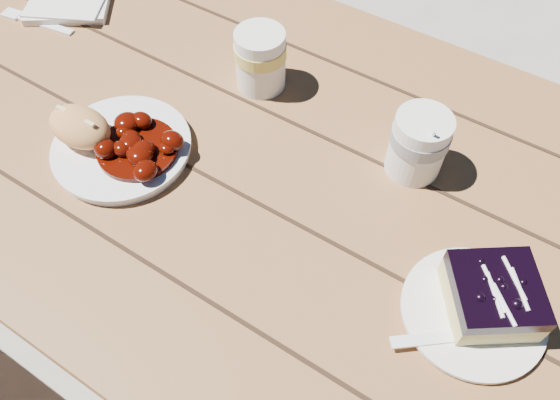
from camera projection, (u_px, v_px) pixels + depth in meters
The scene contains 11 objects.
ground at pixel (290, 349), 1.43m from camera, with size 60.00×60.00×0.00m, color #A29D92.
picnic_table at pixel (295, 229), 0.95m from camera, with size 2.00×1.55×0.75m.
main_plate at pixel (122, 149), 0.83m from camera, with size 0.20×0.20×0.02m, color white.
goulash_stew at pixel (135, 142), 0.80m from camera, with size 0.12×0.12×0.04m, color #430A02, non-canonical shape.
bread_roll at pixel (80, 127), 0.81m from camera, with size 0.10×0.07×0.05m, color #E49D57.
dessert_plate at pixel (473, 312), 0.68m from camera, with size 0.17×0.17×0.01m, color white.
blueberry_cake at pixel (493, 295), 0.66m from camera, with size 0.14×0.14×0.06m.
fork_dessert at pixel (442, 337), 0.65m from camera, with size 0.03×0.16×0.01m, color white, non-canonical shape.
coffee_cup at pixel (418, 144), 0.78m from camera, with size 0.08×0.08×0.10m, color white.
fork_table at pixel (44, 24), 1.01m from camera, with size 0.03×0.16×0.01m, color white, non-canonical shape.
second_cup at pixel (260, 60), 0.88m from camera, with size 0.08×0.08×0.10m, color white.
Camera 1 is at (0.25, -0.44, 1.39)m, focal length 35.00 mm.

